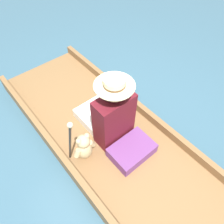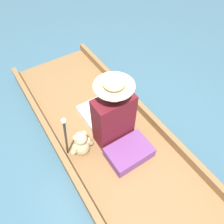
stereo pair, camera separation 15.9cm
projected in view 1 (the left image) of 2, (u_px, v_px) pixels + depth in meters
name	position (u px, v px, depth m)	size (l,w,h in m)	color
ground_plane	(111.00, 146.00, 2.44)	(16.00, 16.00, 0.00)	#385B70
punt_boat	(111.00, 142.00, 2.39)	(1.11, 3.27, 0.22)	brown
seat_cushion	(132.00, 150.00, 2.20)	(0.44, 0.31, 0.12)	#6B3875
seated_person	(110.00, 115.00, 2.17)	(0.39, 0.70, 0.83)	white
teddy_bear	(84.00, 147.00, 2.10)	(0.25, 0.15, 0.36)	tan
wine_glass	(122.00, 101.00, 2.59)	(0.08, 0.08, 0.12)	silver
walking_cane	(70.00, 141.00, 1.80)	(0.04, 0.24, 0.80)	#2D2823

